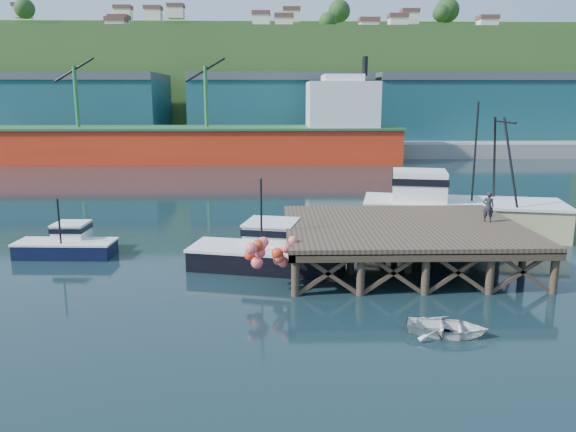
{
  "coord_description": "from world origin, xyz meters",
  "views": [
    {
      "loc": [
        -1.13,
        -27.97,
        8.5
      ],
      "look_at": [
        -0.34,
        2.0,
        2.14
      ],
      "focal_mm": 35.0,
      "sensor_mm": 36.0,
      "label": 1
    }
  ],
  "objects_px": {
    "boat_black": "(267,250)",
    "boat_navy": "(67,244)",
    "dinghy": "(447,327)",
    "dockworker": "(488,207)",
    "trawler": "(458,207)"
  },
  "relations": [
    {
      "from": "trawler",
      "to": "boat_black",
      "type": "bearing_deg",
      "value": -138.07
    },
    {
      "from": "boat_navy",
      "to": "boat_black",
      "type": "xyz_separation_m",
      "value": [
        10.96,
        -2.4,
        0.2
      ]
    },
    {
      "from": "dinghy",
      "to": "boat_navy",
      "type": "bearing_deg",
      "value": 73.79
    },
    {
      "from": "boat_black",
      "to": "boat_navy",
      "type": "bearing_deg",
      "value": -179.12
    },
    {
      "from": "boat_navy",
      "to": "trawler",
      "type": "xyz_separation_m",
      "value": [
        22.98,
        4.48,
        1.03
      ]
    },
    {
      "from": "trawler",
      "to": "dinghy",
      "type": "bearing_deg",
      "value": -97.04
    },
    {
      "from": "dockworker",
      "to": "trawler",
      "type": "bearing_deg",
      "value": -76.89
    },
    {
      "from": "boat_navy",
      "to": "dockworker",
      "type": "bearing_deg",
      "value": -1.27
    },
    {
      "from": "boat_black",
      "to": "dinghy",
      "type": "bearing_deg",
      "value": -39.05
    },
    {
      "from": "boat_navy",
      "to": "dockworker",
      "type": "distance_m",
      "value": 22.66
    },
    {
      "from": "boat_navy",
      "to": "dockworker",
      "type": "height_order",
      "value": "dockworker"
    },
    {
      "from": "boat_navy",
      "to": "boat_black",
      "type": "distance_m",
      "value": 11.22
    },
    {
      "from": "boat_black",
      "to": "dockworker",
      "type": "xyz_separation_m",
      "value": [
        11.52,
        0.77,
        2.06
      ]
    },
    {
      "from": "trawler",
      "to": "dinghy",
      "type": "xyz_separation_m",
      "value": [
        -5.38,
        -15.48,
        -1.4
      ]
    },
    {
      "from": "dinghy",
      "to": "trawler",
      "type": "bearing_deg",
      "value": -3.39
    }
  ]
}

